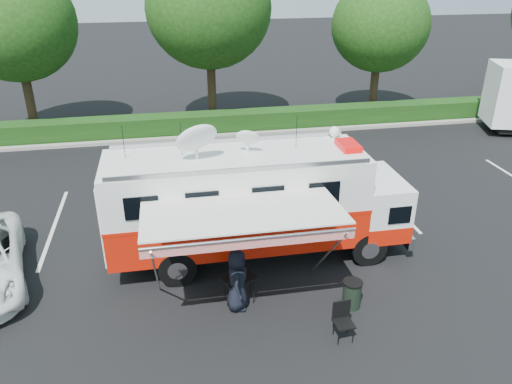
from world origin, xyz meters
The scene contains 9 objects.
ground_plane centered at (0.00, 0.00, 0.00)m, with size 120.00×120.00×0.00m, color black.
back_border centered at (1.14, 12.90, 5.00)m, with size 60.00×6.14×8.87m.
stall_lines centered at (-0.50, 3.00, 0.00)m, with size 24.12×5.50×0.01m.
command_truck centered at (-0.08, 0.00, 1.81)m, with size 8.81×2.42×4.23m.
awning centered at (-0.87, -2.52, 2.72)m, with size 4.81×2.50×2.91m.
person centered at (-1.03, -2.37, 0.00)m, with size 0.84×0.55×1.71m, color black.
folding_table centered at (-0.93, -2.06, 0.66)m, with size 1.00×0.87×0.71m.
folding_chair centered at (1.27, -3.89, 0.56)m, with size 0.48×0.50×0.95m.
trash_bin centered at (1.90, -2.87, 0.39)m, with size 0.51×0.51×0.77m.
Camera 1 is at (-2.48, -12.73, 8.35)m, focal length 35.00 mm.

